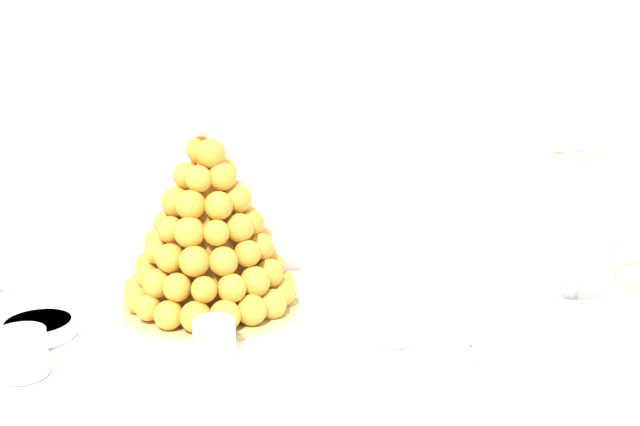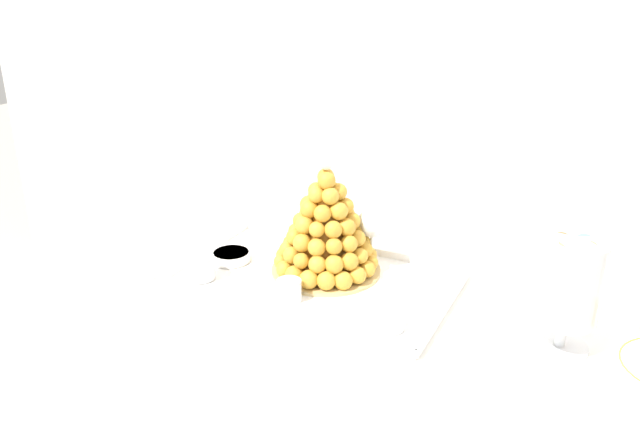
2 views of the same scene
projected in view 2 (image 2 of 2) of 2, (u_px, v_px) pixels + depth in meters
backdrop_wall at (524, 35)px, 1.94m from camera, size 4.80×0.10×2.50m
buffet_table at (411, 365)px, 1.37m from camera, size 1.30×0.85×0.76m
serving_tray at (315, 280)px, 1.47m from camera, size 0.64×0.39×0.02m
croquembouche at (326, 228)px, 1.47m from camera, size 0.26×0.26×0.29m
dessert_cup_left at (201, 268)px, 1.47m from camera, size 0.06×0.06×0.06m
dessert_cup_mid_left at (289, 291)px, 1.37m from camera, size 0.06×0.06×0.05m
dessert_cup_centre at (391, 317)px, 1.26m from camera, size 0.06×0.06×0.06m
creme_brulee_ramekin at (231, 256)px, 1.56m from camera, size 0.10×0.10×0.02m
macaron_goblet at (569, 283)px, 1.17m from camera, size 0.12×0.12×0.24m
wine_glass at (372, 225)px, 1.49m from camera, size 0.07×0.07×0.16m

